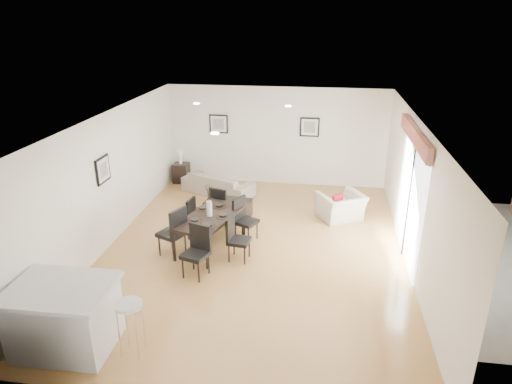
# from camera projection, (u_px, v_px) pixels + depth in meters

# --- Properties ---
(ground) EXTENTS (8.00, 8.00, 0.00)m
(ground) POSITION_uv_depth(u_px,v_px,m) (254.00, 250.00, 9.31)
(ground) COLOR #B18748
(ground) RESTS_ON ground
(wall_back) EXTENTS (6.00, 0.04, 2.70)m
(wall_back) POSITION_uv_depth(u_px,v_px,m) (276.00, 136.00, 12.49)
(wall_back) COLOR white
(wall_back) RESTS_ON ground
(wall_front) EXTENTS (6.00, 0.04, 2.70)m
(wall_front) POSITION_uv_depth(u_px,v_px,m) (201.00, 315.00, 5.13)
(wall_front) COLOR white
(wall_front) RESTS_ON ground
(wall_left) EXTENTS (0.04, 8.00, 2.70)m
(wall_left) POSITION_uv_depth(u_px,v_px,m) (108.00, 180.00, 9.22)
(wall_left) COLOR white
(wall_left) RESTS_ON ground
(wall_right) EXTENTS (0.04, 8.00, 2.70)m
(wall_right) POSITION_uv_depth(u_px,v_px,m) (415.00, 197.00, 8.40)
(wall_right) COLOR white
(wall_right) RESTS_ON ground
(ceiling) EXTENTS (6.00, 8.00, 0.02)m
(ceiling) POSITION_uv_depth(u_px,v_px,m) (254.00, 119.00, 8.31)
(ceiling) COLOR white
(ceiling) RESTS_ON wall_back
(sofa) EXTENTS (2.06, 1.41, 0.56)m
(sofa) POSITION_uv_depth(u_px,v_px,m) (218.00, 184.00, 12.10)
(sofa) COLOR gray
(sofa) RESTS_ON ground
(armchair) EXTENTS (1.26, 1.21, 0.63)m
(armchair) POSITION_uv_depth(u_px,v_px,m) (341.00, 206.00, 10.60)
(armchair) COLOR beige
(armchair) RESTS_ON ground
(dining_table) EXTENTS (1.26, 1.85, 0.70)m
(dining_table) POSITION_uv_depth(u_px,v_px,m) (210.00, 219.00, 9.20)
(dining_table) COLOR black
(dining_table) RESTS_ON ground
(dining_chair_wnear) EXTENTS (0.61, 0.61, 1.03)m
(dining_chair_wnear) POSITION_uv_depth(u_px,v_px,m) (175.00, 230.00, 8.89)
(dining_chair_wnear) COLOR black
(dining_chair_wnear) RESTS_ON ground
(dining_chair_wfar) EXTENTS (0.45, 0.45, 0.88)m
(dining_chair_wfar) POSITION_uv_depth(u_px,v_px,m) (187.00, 215.00, 9.72)
(dining_chair_wfar) COLOR black
(dining_chair_wfar) RESTS_ON ground
(dining_chair_enear) EXTENTS (0.45, 0.45, 0.90)m
(dining_chair_enear) POSITION_uv_depth(u_px,v_px,m) (235.00, 236.00, 8.79)
(dining_chair_enear) COLOR black
(dining_chair_enear) RESTS_ON ground
(dining_chair_efar) EXTENTS (0.56, 0.56, 0.93)m
(dining_chair_efar) POSITION_uv_depth(u_px,v_px,m) (243.00, 217.00, 9.58)
(dining_chair_efar) COLOR black
(dining_chair_efar) RESTS_ON ground
(dining_chair_head) EXTENTS (0.54, 0.54, 0.97)m
(dining_chair_head) POSITION_uv_depth(u_px,v_px,m) (198.00, 248.00, 8.27)
(dining_chair_head) COLOR black
(dining_chair_head) RESTS_ON ground
(dining_chair_foot) EXTENTS (0.52, 0.52, 0.92)m
(dining_chair_foot) POSITION_uv_depth(u_px,v_px,m) (220.00, 204.00, 10.21)
(dining_chair_foot) COLOR black
(dining_chair_foot) RESTS_ON ground
(vase) EXTENTS (0.82, 1.28, 0.68)m
(vase) POSITION_uv_depth(u_px,v_px,m) (209.00, 204.00, 9.08)
(vase) COLOR white
(vase) RESTS_ON dining_table
(coffee_table) EXTENTS (1.10, 0.75, 0.41)m
(coffee_table) POSITION_uv_depth(u_px,v_px,m) (228.00, 209.00, 10.75)
(coffee_table) COLOR black
(coffee_table) RESTS_ON ground
(side_table) EXTENTS (0.42, 0.42, 0.55)m
(side_table) POSITION_uv_depth(u_px,v_px,m) (181.00, 173.00, 12.93)
(side_table) COLOR black
(side_table) RESTS_ON ground
(table_lamp) EXTENTS (0.19, 0.19, 0.37)m
(table_lamp) POSITION_uv_depth(u_px,v_px,m) (180.00, 155.00, 12.74)
(table_lamp) COLOR white
(table_lamp) RESTS_ON side_table
(cushion) EXTENTS (0.26, 0.25, 0.28)m
(cushion) POSITION_uv_depth(u_px,v_px,m) (337.00, 200.00, 10.47)
(cushion) COLOR maroon
(cushion) RESTS_ON armchair
(kitchen_island) EXTENTS (1.44, 1.12, 1.00)m
(kitchen_island) POSITION_uv_depth(u_px,v_px,m) (64.00, 317.00, 6.46)
(kitchen_island) COLOR silver
(kitchen_island) RESTS_ON ground
(bar_stool) EXTENTS (0.38, 0.38, 0.83)m
(bar_stool) POSITION_uv_depth(u_px,v_px,m) (129.00, 311.00, 6.24)
(bar_stool) COLOR silver
(bar_stool) RESTS_ON ground
(framed_print_back_left) EXTENTS (0.52, 0.04, 0.52)m
(framed_print_back_left) POSITION_uv_depth(u_px,v_px,m) (219.00, 124.00, 12.57)
(framed_print_back_left) COLOR black
(framed_print_back_left) RESTS_ON wall_back
(framed_print_back_right) EXTENTS (0.52, 0.04, 0.52)m
(framed_print_back_right) POSITION_uv_depth(u_px,v_px,m) (310.00, 127.00, 12.23)
(framed_print_back_right) COLOR black
(framed_print_back_right) RESTS_ON wall_back
(framed_print_left_wall) EXTENTS (0.04, 0.52, 0.52)m
(framed_print_left_wall) POSITION_uv_depth(u_px,v_px,m) (103.00, 170.00, 8.92)
(framed_print_left_wall) COLOR black
(framed_print_left_wall) RESTS_ON wall_left
(sliding_door) EXTENTS (0.12, 2.70, 2.57)m
(sliding_door) POSITION_uv_depth(u_px,v_px,m) (412.00, 175.00, 8.56)
(sliding_door) COLOR white
(sliding_door) RESTS_ON wall_right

